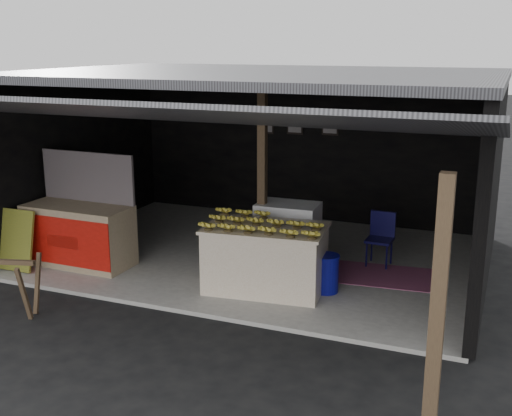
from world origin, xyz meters
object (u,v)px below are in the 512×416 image
at_px(white_crate, 288,236).
at_px(sawhorse, 6,281).
at_px(plastic_chair, 381,234).
at_px(neighbor_stall, 79,232).
at_px(banana_table, 266,258).
at_px(water_barrel, 326,274).

relative_size(white_crate, sawhorse, 1.21).
bearing_deg(plastic_chair, neighbor_stall, -155.83).
xyz_separation_m(banana_table, white_crate, (-0.01, 0.95, 0.05)).
height_order(white_crate, plastic_chair, white_crate).
bearing_deg(neighbor_stall, water_barrel, 5.71).
height_order(banana_table, white_crate, white_crate).
height_order(banana_table, sawhorse, banana_table).
bearing_deg(water_barrel, plastic_chair, 72.01).
relative_size(sawhorse, plastic_chair, 1.02).
xyz_separation_m(neighbor_stall, water_barrel, (3.91, 0.32, -0.27)).
bearing_deg(water_barrel, neighbor_stall, -175.35).
bearing_deg(water_barrel, banana_table, -164.48).
height_order(banana_table, water_barrel, banana_table).
xyz_separation_m(sawhorse, plastic_chair, (4.08, 3.66, 0.06)).
distance_m(banana_table, sawhorse, 3.43).
bearing_deg(white_crate, sawhorse, -135.87).
bearing_deg(plastic_chair, banana_table, -125.38).
distance_m(neighbor_stall, plastic_chair, 4.72).
bearing_deg(plastic_chair, white_crate, -148.81).
bearing_deg(white_crate, neighbor_stall, -163.81).
bearing_deg(plastic_chair, sawhorse, -135.79).
distance_m(water_barrel, plastic_chair, 1.53).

